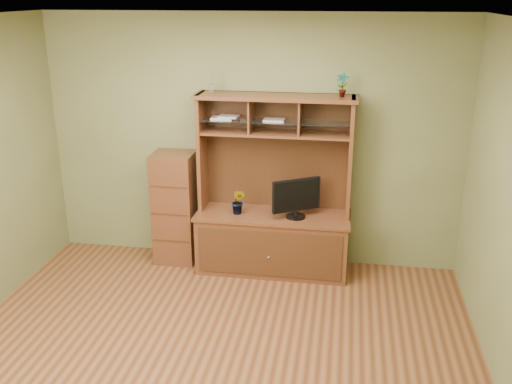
# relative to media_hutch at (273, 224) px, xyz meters

# --- Properties ---
(room) EXTENTS (4.54, 4.04, 2.74)m
(room) POSITION_rel_media_hutch_xyz_m (-0.28, -1.73, 0.83)
(room) COLOR #552D18
(room) RESTS_ON ground
(media_hutch) EXTENTS (1.66, 0.61, 1.90)m
(media_hutch) POSITION_rel_media_hutch_xyz_m (0.00, 0.00, 0.00)
(media_hutch) COLOR #4D2816
(media_hutch) RESTS_ON room
(monitor) EXTENTS (0.47, 0.31, 0.42)m
(monitor) POSITION_rel_media_hutch_xyz_m (0.25, -0.08, 0.35)
(monitor) COLOR black
(monitor) RESTS_ON media_hutch
(orchid_plant) EXTENTS (0.18, 0.17, 0.28)m
(orchid_plant) POSITION_rel_media_hutch_xyz_m (-0.36, -0.08, 0.27)
(orchid_plant) COLOR #2B571E
(orchid_plant) RESTS_ON media_hutch
(top_plant) EXTENTS (0.14, 0.12, 0.24)m
(top_plant) POSITION_rel_media_hutch_xyz_m (0.66, 0.08, 1.50)
(top_plant) COLOR #276423
(top_plant) RESTS_ON media_hutch
(reed_diffuser) EXTENTS (0.05, 0.05, 0.26)m
(reed_diffuser) POSITION_rel_media_hutch_xyz_m (-0.66, 0.08, 1.48)
(reed_diffuser) COLOR silver
(reed_diffuser) RESTS_ON media_hutch
(magazines) EXTENTS (0.77, 0.18, 0.04)m
(magazines) POSITION_rel_media_hutch_xyz_m (-0.36, 0.08, 1.13)
(magazines) COLOR silver
(magazines) RESTS_ON media_hutch
(side_cabinet) EXTENTS (0.45, 0.41, 1.25)m
(side_cabinet) POSITION_rel_media_hutch_xyz_m (-1.10, 0.05, 0.10)
(side_cabinet) COLOR #4D2816
(side_cabinet) RESTS_ON room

